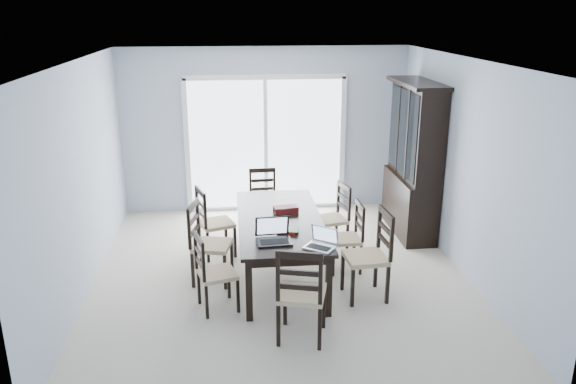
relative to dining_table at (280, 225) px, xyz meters
name	(u,v)px	position (x,y,z in m)	size (l,w,h in m)	color
floor	(280,275)	(0.00, 0.00, -0.67)	(5.00, 5.00, 0.00)	beige
ceiling	(279,61)	(0.00, 0.00, 1.93)	(5.00, 5.00, 0.00)	white
back_wall	(265,130)	(0.00, 2.50, 0.63)	(4.50, 0.02, 2.60)	#A4B0C4
wall_left	(81,181)	(-2.25, 0.00, 0.63)	(0.02, 5.00, 2.60)	#A4B0C4
wall_right	(466,169)	(2.25, 0.00, 0.63)	(0.02, 5.00, 2.60)	#A4B0C4
balcony	(263,192)	(0.00, 3.50, -0.72)	(4.50, 2.00, 0.10)	gray
railing	(259,147)	(0.00, 4.50, -0.12)	(4.50, 0.06, 1.10)	#99999E
dining_table	(280,225)	(0.00, 0.00, 0.00)	(1.00, 2.20, 0.75)	black
china_hutch	(413,161)	(2.02, 1.25, 0.40)	(0.50, 1.38, 2.20)	black
sliding_door	(266,144)	(0.00, 2.48, 0.41)	(2.52, 0.05, 2.18)	silver
chair_left_near	(209,265)	(-0.83, -0.74, -0.14)	(0.48, 0.48, 1.02)	black
chair_left_mid	(203,234)	(-0.91, -0.03, -0.07)	(0.52, 0.51, 1.14)	black
chair_left_far	(209,215)	(-0.87, 0.69, -0.10)	(0.53, 0.52, 1.09)	black
chair_right_near	(375,245)	(1.00, -0.61, -0.04)	(0.49, 0.48, 1.19)	black
chair_right_mid	(352,230)	(0.90, 0.10, -0.14)	(0.40, 0.39, 1.01)	black
chair_right_far	(337,210)	(0.83, 0.76, -0.12)	(0.49, 0.48, 1.05)	black
chair_end_near	(301,285)	(0.06, -1.47, -0.05)	(0.55, 0.56, 1.18)	black
chair_end_far	(263,193)	(-0.10, 1.59, -0.12)	(0.42, 0.43, 1.05)	black
laptop_dark	(274,237)	(-0.13, -0.71, 0.14)	(0.39, 0.28, 0.26)	black
laptop_silver	(319,244)	(0.33, -0.91, 0.13)	(0.37, 0.35, 0.21)	silver
book_stack	(288,230)	(0.05, -0.42, 0.10)	(0.27, 0.22, 0.04)	maroon
cell_phone	(292,253)	(0.03, -1.00, 0.08)	(0.12, 0.05, 0.01)	black
game_box	(286,209)	(0.09, 0.22, 0.11)	(0.30, 0.15, 0.07)	#480F0E
hot_tub	(210,165)	(-0.94, 3.54, -0.20)	(1.84, 1.65, 0.93)	maroon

